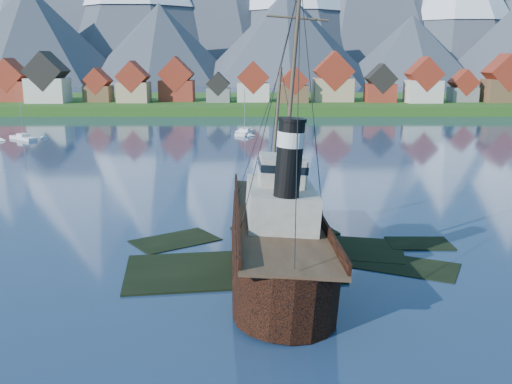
{
  "coord_description": "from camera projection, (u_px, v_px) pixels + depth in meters",
  "views": [
    {
      "loc": [
        -0.94,
        -48.0,
        17.66
      ],
      "look_at": [
        -0.96,
        6.0,
        5.0
      ],
      "focal_mm": 40.0,
      "sensor_mm": 36.0,
      "label": 1
    }
  ],
  "objects": [
    {
      "name": "ground",
      "position": [
        267.0,
        262.0,
        50.77
      ],
      "size": [
        1400.0,
        1400.0,
        0.0
      ],
      "primitive_type": "plane",
      "color": "navy",
      "rests_on": "ground"
    },
    {
      "name": "shoal",
      "position": [
        285.0,
        257.0,
        52.94
      ],
      "size": [
        31.71,
        21.24,
        1.14
      ],
      "color": "black",
      "rests_on": "ground"
    },
    {
      "name": "shore_bank",
      "position": [
        259.0,
        106.0,
        216.28
      ],
      "size": [
        600.0,
        80.0,
        3.2
      ],
      "primitive_type": "cube",
      "color": "#274914",
      "rests_on": "ground"
    },
    {
      "name": "seawall",
      "position": [
        259.0,
        116.0,
        179.28
      ],
      "size": [
        600.0,
        2.5,
        2.0
      ],
      "primitive_type": "cube",
      "color": "#3F3D38",
      "rests_on": "ground"
    },
    {
      "name": "town",
      "position": [
        163.0,
        84.0,
        196.9
      ],
      "size": [
        250.96,
        16.69,
        17.3
      ],
      "color": "maroon",
      "rests_on": "ground"
    },
    {
      "name": "tugboat_wreck",
      "position": [
        273.0,
        229.0,
        50.01
      ],
      "size": [
        7.17,
        30.89,
        24.47
      ],
      "rotation": [
        0.0,
        0.07,
        0.04
      ],
      "color": "black",
      "rests_on": "ground"
    },
    {
      "name": "sailboat_c",
      "position": [
        23.0,
        138.0,
        127.58
      ],
      "size": [
        7.89,
        7.11,
        10.98
      ],
      "rotation": [
        0.0,
        0.0,
        0.87
      ],
      "color": "white",
      "rests_on": "ground"
    },
    {
      "name": "sailboat_e",
      "position": [
        245.0,
        133.0,
        137.03
      ],
      "size": [
        4.58,
        10.1,
        11.36
      ],
      "rotation": [
        0.0,
        0.0,
        -0.23
      ],
      "color": "white",
      "rests_on": "ground"
    }
  ]
}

